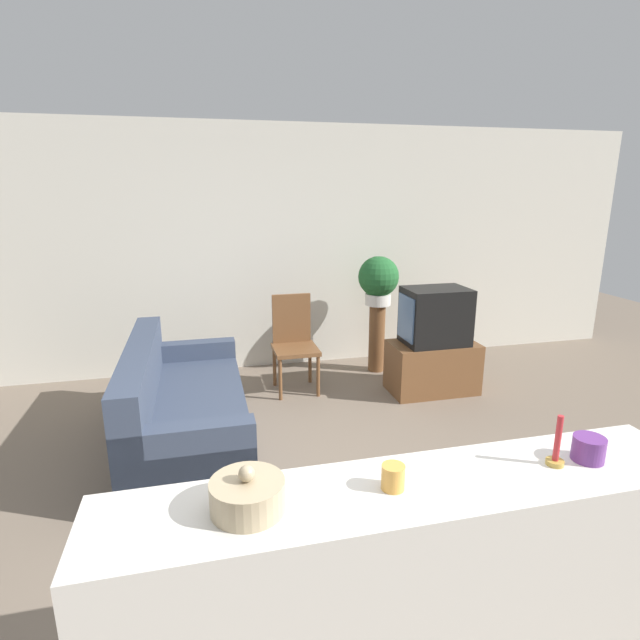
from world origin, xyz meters
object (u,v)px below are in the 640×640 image
at_px(couch, 182,412).
at_px(television, 435,316).
at_px(decorative_bowl, 248,495).
at_px(wooden_chair, 294,339).
at_px(potted_plant, 378,279).

relative_size(couch, television, 3.05).
xyz_separation_m(television, decorative_bowl, (-2.12, -2.86, 0.22)).
height_order(television, decorative_bowl, decorative_bowl).
bearing_deg(wooden_chair, television, -17.19).
xyz_separation_m(television, wooden_chair, (-1.34, 0.42, -0.26)).
distance_m(couch, decorative_bowl, 2.43).
distance_m(couch, wooden_chair, 1.49).
distance_m(couch, potted_plant, 2.56).
bearing_deg(wooden_chair, couch, -138.08).
xyz_separation_m(wooden_chair, potted_plant, (1.00, 0.29, 0.53)).
bearing_deg(decorative_bowl, couch, 97.87).
distance_m(television, decorative_bowl, 3.57).
bearing_deg(decorative_bowl, wooden_chair, 76.72).
height_order(couch, potted_plant, potted_plant).
height_order(wooden_chair, potted_plant, potted_plant).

